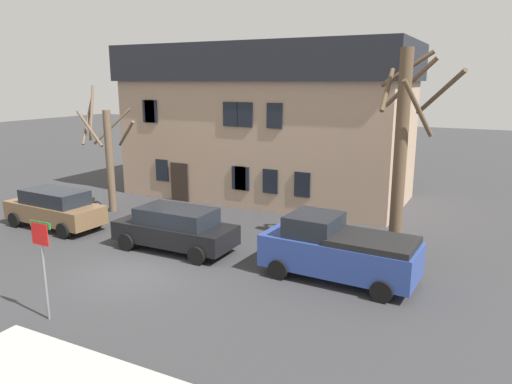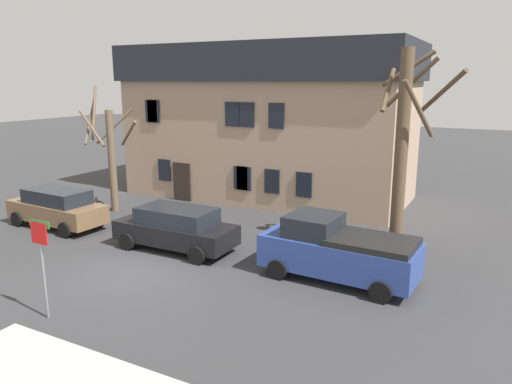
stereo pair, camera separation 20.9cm
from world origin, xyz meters
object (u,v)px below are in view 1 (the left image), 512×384
object	(u,v)px
car_black_wagon	(175,228)
bicycle_leaning	(90,207)
pickup_truck_blue	(338,250)
car_brown_wagon	(55,208)
tree_bare_mid	(403,146)
tree_bare_near	(108,153)
building_main	(266,121)
street_sign_pole	(42,252)

from	to	relation	value
car_black_wagon	bicycle_leaning	distance (m)	7.26
pickup_truck_blue	car_brown_wagon	bearing A→B (deg)	-179.19
tree_bare_mid	tree_bare_near	bearing A→B (deg)	179.93
car_brown_wagon	bicycle_leaning	world-z (taller)	car_brown_wagon
pickup_truck_blue	bicycle_leaning	world-z (taller)	pickup_truck_blue
car_black_wagon	pickup_truck_blue	bearing A→B (deg)	1.12
tree_bare_near	pickup_truck_blue	world-z (taller)	tree_bare_near
tree_bare_mid	building_main	bearing A→B (deg)	142.13
tree_bare_mid	car_brown_wagon	bearing A→B (deg)	-167.21
pickup_truck_blue	street_sign_pole	xyz separation A→B (m)	(-6.24, -6.31, 0.95)
street_sign_pole	tree_bare_near	bearing A→B (deg)	124.87
tree_bare_near	car_black_wagon	size ratio (longest dim) A/B	1.30
car_brown_wagon	tree_bare_near	bearing A→B (deg)	86.54
tree_bare_mid	pickup_truck_blue	bearing A→B (deg)	-113.06
car_black_wagon	pickup_truck_blue	size ratio (longest dim) A/B	0.93
car_brown_wagon	car_black_wagon	xyz separation A→B (m)	(6.53, 0.06, -0.02)
building_main	street_sign_pole	distance (m)	16.29
building_main	tree_bare_near	size ratio (longest dim) A/B	2.53
car_brown_wagon	car_black_wagon	bearing A→B (deg)	0.50
tree_bare_mid	street_sign_pole	distance (m)	12.23
building_main	car_black_wagon	world-z (taller)	building_main
pickup_truck_blue	street_sign_pole	world-z (taller)	street_sign_pole
tree_bare_mid	pickup_truck_blue	world-z (taller)	tree_bare_mid
tree_bare_mid	car_black_wagon	bearing A→B (deg)	-157.66
building_main	car_brown_wagon	size ratio (longest dim) A/B	3.25
street_sign_pole	car_brown_wagon	bearing A→B (deg)	137.71
tree_bare_near	building_main	bearing A→B (deg)	51.00
building_main	tree_bare_near	distance (m)	8.72
tree_bare_near	street_sign_pole	world-z (taller)	tree_bare_near
car_black_wagon	street_sign_pole	distance (m)	6.28
car_black_wagon	bicycle_leaning	xyz separation A→B (m)	(-6.86, 2.32, -0.52)
building_main	tree_bare_near	xyz separation A→B (m)	(-5.43, -6.71, -1.25)
car_brown_wagon	car_black_wagon	world-z (taller)	car_brown_wagon
tree_bare_near	bicycle_leaning	xyz separation A→B (m)	(-0.53, -0.88, -2.60)
building_main	car_brown_wagon	world-z (taller)	building_main
car_black_wagon	pickup_truck_blue	distance (m)	6.45
tree_bare_mid	car_brown_wagon	size ratio (longest dim) A/B	1.56
tree_bare_mid	pickup_truck_blue	size ratio (longest dim) A/B	1.46
car_brown_wagon	bicycle_leaning	bearing A→B (deg)	98.00
car_black_wagon	pickup_truck_blue	world-z (taller)	pickup_truck_blue
building_main	bicycle_leaning	distance (m)	10.39
building_main	car_brown_wagon	distance (m)	11.92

